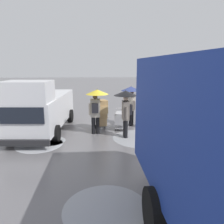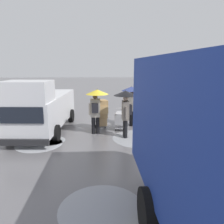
{
  "view_description": "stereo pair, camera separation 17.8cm",
  "coord_description": "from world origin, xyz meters",
  "px_view_note": "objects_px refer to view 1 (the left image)",
  "views": [
    {
      "loc": [
        1.31,
        10.75,
        3.24
      ],
      "look_at": [
        0.77,
        0.79,
        1.05
      ],
      "focal_mm": 34.92,
      "sensor_mm": 36.0,
      "label": 1
    },
    {
      "loc": [
        1.14,
        10.75,
        3.24
      ],
      "look_at": [
        0.77,
        0.79,
        1.05
      ],
      "focal_mm": 34.92,
      "sensor_mm": 36.0,
      "label": 2
    }
  ],
  "objects_px": {
    "cargo_van_parked_right": "(42,108)",
    "pedestrian_black_side": "(153,98)",
    "pedestrian_pink_side": "(131,97)",
    "hand_dolly_boxes": "(102,112)",
    "shopping_cart_vendor": "(121,119)",
    "pedestrian_far_side": "(126,103)",
    "pedestrian_white_side": "(96,101)"
  },
  "relations": [
    {
      "from": "cargo_van_parked_right",
      "to": "pedestrian_far_side",
      "type": "xyz_separation_m",
      "value": [
        -3.92,
        0.94,
        0.39
      ]
    },
    {
      "from": "shopping_cart_vendor",
      "to": "pedestrian_black_side",
      "type": "bearing_deg",
      "value": -178.95
    },
    {
      "from": "pedestrian_white_side",
      "to": "shopping_cart_vendor",
      "type": "bearing_deg",
      "value": -153.67
    },
    {
      "from": "shopping_cart_vendor",
      "to": "pedestrian_pink_side",
      "type": "distance_m",
      "value": 1.39
    },
    {
      "from": "cargo_van_parked_right",
      "to": "pedestrian_black_side",
      "type": "height_order",
      "value": "cargo_van_parked_right"
    },
    {
      "from": "shopping_cart_vendor",
      "to": "pedestrian_black_side",
      "type": "xyz_separation_m",
      "value": [
        -1.6,
        -0.03,
        1.02
      ]
    },
    {
      "from": "pedestrian_white_side",
      "to": "pedestrian_pink_side",
      "type": "bearing_deg",
      "value": -143.41
    },
    {
      "from": "shopping_cart_vendor",
      "to": "hand_dolly_boxes",
      "type": "bearing_deg",
      "value": -1.76
    },
    {
      "from": "cargo_van_parked_right",
      "to": "hand_dolly_boxes",
      "type": "height_order",
      "value": "cargo_van_parked_right"
    },
    {
      "from": "cargo_van_parked_right",
      "to": "pedestrian_far_side",
      "type": "distance_m",
      "value": 4.05
    },
    {
      "from": "cargo_van_parked_right",
      "to": "pedestrian_far_side",
      "type": "bearing_deg",
      "value": 166.55
    },
    {
      "from": "shopping_cart_vendor",
      "to": "hand_dolly_boxes",
      "type": "xyz_separation_m",
      "value": [
        0.95,
        -0.03,
        0.32
      ]
    },
    {
      "from": "pedestrian_white_side",
      "to": "pedestrian_far_side",
      "type": "distance_m",
      "value": 1.41
    },
    {
      "from": "cargo_van_parked_right",
      "to": "pedestrian_black_side",
      "type": "distance_m",
      "value": 5.44
    },
    {
      "from": "cargo_van_parked_right",
      "to": "hand_dolly_boxes",
      "type": "distance_m",
      "value": 2.89
    },
    {
      "from": "pedestrian_pink_side",
      "to": "hand_dolly_boxes",
      "type": "bearing_deg",
      "value": 24.84
    },
    {
      "from": "hand_dolly_boxes",
      "to": "pedestrian_white_side",
      "type": "distance_m",
      "value": 0.96
    },
    {
      "from": "shopping_cart_vendor",
      "to": "hand_dolly_boxes",
      "type": "distance_m",
      "value": 1.0
    },
    {
      "from": "hand_dolly_boxes",
      "to": "pedestrian_pink_side",
      "type": "relative_size",
      "value": 0.71
    },
    {
      "from": "cargo_van_parked_right",
      "to": "hand_dolly_boxes",
      "type": "relative_size",
      "value": 3.58
    },
    {
      "from": "pedestrian_pink_side",
      "to": "pedestrian_white_side",
      "type": "bearing_deg",
      "value": 36.59
    },
    {
      "from": "cargo_van_parked_right",
      "to": "shopping_cart_vendor",
      "type": "height_order",
      "value": "cargo_van_parked_right"
    },
    {
      "from": "cargo_van_parked_right",
      "to": "hand_dolly_boxes",
      "type": "xyz_separation_m",
      "value": [
        -2.87,
        -0.21,
        -0.29
      ]
    },
    {
      "from": "pedestrian_pink_side",
      "to": "pedestrian_far_side",
      "type": "distance_m",
      "value": 1.93
    },
    {
      "from": "cargo_van_parked_right",
      "to": "pedestrian_black_side",
      "type": "relative_size",
      "value": 2.53
    },
    {
      "from": "pedestrian_pink_side",
      "to": "pedestrian_black_side",
      "type": "xyz_separation_m",
      "value": [
        -0.99,
        0.72,
        0.01
      ]
    },
    {
      "from": "pedestrian_far_side",
      "to": "pedestrian_white_side",
      "type": "bearing_deg",
      "value": -21.63
    },
    {
      "from": "pedestrian_black_side",
      "to": "pedestrian_white_side",
      "type": "height_order",
      "value": "same"
    },
    {
      "from": "cargo_van_parked_right",
      "to": "pedestrian_pink_side",
      "type": "relative_size",
      "value": 2.53
    },
    {
      "from": "pedestrian_pink_side",
      "to": "pedestrian_black_side",
      "type": "height_order",
      "value": "same"
    },
    {
      "from": "shopping_cart_vendor",
      "to": "pedestrian_far_side",
      "type": "height_order",
      "value": "pedestrian_far_side"
    },
    {
      "from": "pedestrian_pink_side",
      "to": "pedestrian_far_side",
      "type": "relative_size",
      "value": 1.0
    }
  ]
}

